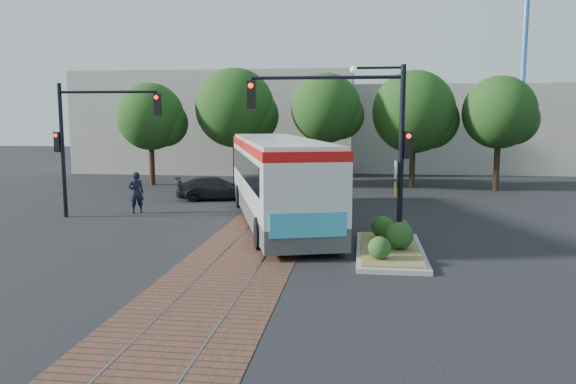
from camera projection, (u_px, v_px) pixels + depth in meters
name	position (u px, v px, depth m)	size (l,w,h in m)	color
ground	(254.00, 243.00, 20.36)	(120.00, 120.00, 0.00)	black
trackbed	(272.00, 222.00, 24.29)	(3.60, 40.00, 0.02)	brown
tree_row	(322.00, 111.00, 35.67)	(26.40, 5.60, 7.67)	#382314
warehouses	(312.00, 125.00, 48.15)	(40.00, 13.00, 8.00)	#ADA899
crane	(525.00, 44.00, 49.94)	(8.00, 0.50, 18.00)	#3F72B2
city_bus	(278.00, 176.00, 24.06)	(6.62, 13.68, 3.60)	#434245
traffic_island	(390.00, 243.00, 18.80)	(2.20, 5.20, 1.13)	gray
signal_pole_main	(364.00, 128.00, 18.50)	(5.49, 0.46, 6.00)	black
signal_pole_left	(85.00, 132.00, 24.85)	(4.99, 0.34, 6.00)	black
officer	(136.00, 193.00, 26.41)	(0.71, 0.47, 1.96)	black
parked_car	(215.00, 188.00, 30.77)	(1.75, 4.30, 1.25)	black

